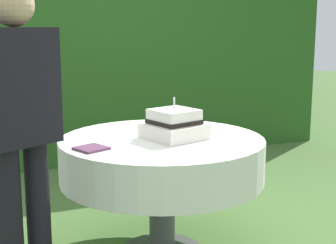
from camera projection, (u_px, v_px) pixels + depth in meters
foliage_hedge at (69, 48)px, 5.17m from camera, size 5.84×0.65×2.36m
cake_table at (162, 160)px, 3.04m from camera, size 1.24×1.24×0.74m
wedding_cake at (174, 125)px, 2.99m from camera, size 0.38×0.38×0.25m
serving_plate_near at (215, 128)px, 3.29m from camera, size 0.14×0.14×0.01m
serving_plate_far at (169, 123)px, 3.43m from camera, size 0.11×0.11×0.01m
napkin_stack at (91, 148)px, 2.73m from camera, size 0.20×0.20×0.01m
standing_person at (19, 128)px, 2.38m from camera, size 0.41×0.33×1.60m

